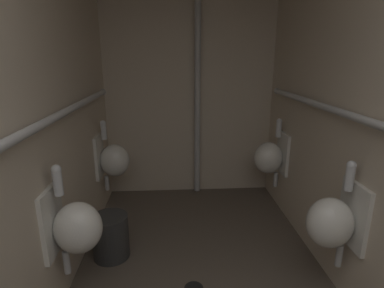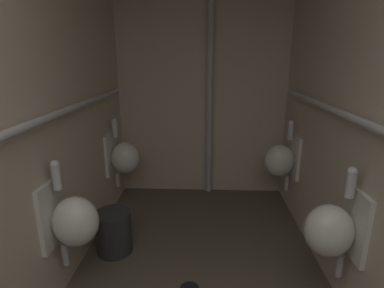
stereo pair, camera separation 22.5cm
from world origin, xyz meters
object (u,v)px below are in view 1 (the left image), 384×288
Objects in this scene: urinal_left_far at (113,159)px; floor_drain at (194,288)px; urinal_left_mid at (75,226)px; waste_bin at (111,236)px; urinal_right_far at (270,157)px; standpipe_back_wall at (198,82)px; urinal_right_mid at (333,221)px.

urinal_left_far is 5.39× the size of floor_drain.
urinal_left_far is (0.00, 1.30, 0.00)m from urinal_left_mid.
waste_bin is (-0.67, 0.43, 0.18)m from floor_drain.
urinal_right_far is 1.16m from standpipe_back_wall.
waste_bin is (-1.57, -0.75, -0.42)m from urinal_right_far.
urinal_left_mid is 0.68m from waste_bin.
urinal_left_mid is 1.00× the size of urinal_right_far.
urinal_left_mid and urinal_left_far have the same top height.
waste_bin is at bearing 79.85° from urinal_left_mid.
urinal_right_mid is at bearing -90.00° from urinal_right_far.
urinal_right_far reaches higher than waste_bin.
urinal_right_mid is 5.39× the size of floor_drain.
waste_bin is (-0.82, -1.22, -1.17)m from standpipe_back_wall.
urinal_left_mid is at bearing -100.15° from waste_bin.
standpipe_back_wall is at bearing 147.84° from urinal_right_far.
urinal_left_far and urinal_right_mid have the same top height.
urinal_left_mid is 0.28× the size of standpipe_back_wall.
standpipe_back_wall is (0.92, 0.45, 0.75)m from urinal_left_far.
standpipe_back_wall is at bearing 55.97° from waste_bin.
urinal_left_mid is at bearing -142.44° from urinal_right_far.
urinal_right_mid is at bearing -1.48° from urinal_left_mid.
urinal_right_far is at bearing 37.56° from urinal_left_mid.
urinal_right_far is 1.79m from waste_bin.
urinal_right_mid and urinal_right_far have the same top height.
urinal_right_mid is 1.72m from waste_bin.
urinal_right_mid is at bearing -9.14° from floor_drain.
urinal_left_mid reaches higher than floor_drain.
urinal_right_far is (1.66, 1.28, 0.00)m from urinal_left_mid.
waste_bin reaches higher than floor_drain.
urinal_left_far is at bearing 90.00° from urinal_left_mid.
urinal_right_mid is (1.66, -1.34, 0.00)m from urinal_left_far.
waste_bin is (0.09, -0.77, -0.42)m from urinal_left_far.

